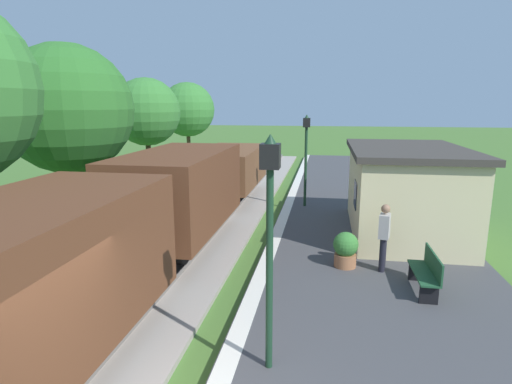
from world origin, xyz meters
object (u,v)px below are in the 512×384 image
at_px(tree_field_left, 146,112).
at_px(lamp_post_near, 270,212).
at_px(bench_down_platform, 376,186).
at_px(person_waiting, 384,235).
at_px(tree_trackside_far, 68,109).
at_px(station_hut, 404,190).
at_px(potted_planter, 346,249).
at_px(bench_near_hut, 427,272).
at_px(tree_field_distant, 188,110).
at_px(freight_train, 174,202).
at_px(lamp_post_far, 306,144).

bearing_deg(tree_field_left, lamp_post_near, -60.43).
height_order(bench_down_platform, person_waiting, person_waiting).
relative_size(lamp_post_near, tree_trackside_far, 0.57).
bearing_deg(station_hut, potted_planter, -120.30).
height_order(station_hut, tree_field_left, tree_field_left).
height_order(bench_near_hut, person_waiting, person_waiting).
relative_size(station_hut, tree_field_left, 1.01).
height_order(bench_down_platform, tree_field_distant, tree_field_distant).
bearing_deg(potted_planter, station_hut, 59.70).
bearing_deg(potted_planter, freight_train, 171.33).
distance_m(bench_near_hut, tree_field_distant, 23.88).
bearing_deg(bench_down_platform, bench_near_hut, -90.00).
bearing_deg(bench_down_platform, tree_field_left, 169.03).
xyz_separation_m(station_hut, potted_planter, (-1.95, -3.34, -0.93)).
height_order(tree_trackside_far, tree_field_distant, tree_trackside_far).
bearing_deg(person_waiting, tree_field_left, -30.87).
distance_m(freight_train, tree_trackside_far, 6.18).
height_order(lamp_post_far, tree_field_distant, tree_field_distant).
distance_m(potted_planter, tree_field_left, 15.22).
distance_m(lamp_post_far, tree_trackside_far, 8.96).
height_order(lamp_post_near, lamp_post_far, same).
relative_size(freight_train, potted_planter, 21.18).
relative_size(potted_planter, tree_field_distant, 0.16).
distance_m(bench_near_hut, lamp_post_near, 4.95).
xyz_separation_m(tree_field_left, tree_field_distant, (-0.46, 8.11, 0.01)).
height_order(freight_train, person_waiting, freight_train).
bearing_deg(bench_down_platform, tree_trackside_far, -155.88).
xyz_separation_m(lamp_post_far, tree_field_left, (-8.73, 4.57, 1.12)).
xyz_separation_m(bench_down_platform, potted_planter, (-1.72, -8.63, 0.00)).
height_order(potted_planter, tree_field_distant, tree_field_distant).
height_order(freight_train, lamp_post_far, lamp_post_far).
distance_m(station_hut, potted_planter, 3.97).
bearing_deg(station_hut, tree_field_left, 147.80).
xyz_separation_m(potted_planter, tree_field_left, (-10.10, 10.92, 3.20)).
xyz_separation_m(person_waiting, tree_trackside_far, (-10.66, 3.61, 2.98)).
relative_size(station_hut, bench_down_platform, 3.87).
xyz_separation_m(person_waiting, tree_field_left, (-11.01, 11.04, 2.74)).
height_order(bench_down_platform, tree_trackside_far, tree_trackside_far).
height_order(bench_near_hut, lamp_post_far, lamp_post_far).
bearing_deg(station_hut, person_waiting, -106.83).
distance_m(bench_down_platform, person_waiting, 8.79).
bearing_deg(tree_trackside_far, freight_train, -29.34).
distance_m(lamp_post_far, tree_field_left, 9.92).
bearing_deg(person_waiting, station_hut, -92.62).
height_order(lamp_post_near, tree_field_left, tree_field_left).
distance_m(bench_near_hut, lamp_post_far, 8.42).
bearing_deg(potted_planter, tree_trackside_far, 160.28).
bearing_deg(freight_train, lamp_post_far, 58.21).
height_order(lamp_post_near, tree_trackside_far, tree_trackside_far).
bearing_deg(lamp_post_near, person_waiting, 62.37).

